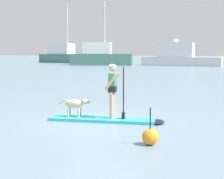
% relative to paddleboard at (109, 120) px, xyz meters
% --- Properties ---
extents(ground_plane, '(400.00, 400.00, 0.00)m').
position_rel_paddleboard_xyz_m(ground_plane, '(-0.23, -0.02, -0.05)').
color(ground_plane, slate).
extents(paddleboard, '(3.67, 1.10, 0.10)m').
position_rel_paddleboard_xyz_m(paddleboard, '(0.00, 0.00, 0.00)').
color(paddleboard, '#33B2BF').
rests_on(paddleboard, ground_plane).
extents(person_paddler, '(0.63, 0.51, 1.70)m').
position_rel_paddleboard_xyz_m(person_paddler, '(0.11, 0.01, 1.04)').
color(person_paddler, tan).
rests_on(person_paddler, paddleboard).
extents(dog, '(1.07, 0.28, 0.60)m').
position_rel_paddleboard_xyz_m(dog, '(-1.11, -0.12, 0.46)').
color(dog, '#CCB78C').
rests_on(dog, paddleboard).
extents(moored_boat_far_starboard, '(11.97, 6.11, 12.07)m').
position_rel_paddleboard_xyz_m(moored_boat_far_starboard, '(-27.66, 53.80, 1.45)').
color(moored_boat_far_starboard, '#3F7266').
rests_on(moored_boat_far_starboard, ground_plane).
extents(moored_boat_center, '(10.74, 5.38, 10.58)m').
position_rel_paddleboard_xyz_m(moored_boat_center, '(-16.15, 44.05, 1.41)').
color(moored_boat_center, '#3F7266').
rests_on(moored_boat_center, ground_plane).
extents(moored_boat_port, '(12.84, 4.09, 4.31)m').
position_rel_paddleboard_xyz_m(moored_boat_port, '(-3.15, 45.39, 1.31)').
color(moored_boat_port, silver).
rests_on(moored_boat_port, ground_plane).
extents(marker_buoy, '(0.39, 0.39, 0.89)m').
position_rel_paddleboard_xyz_m(marker_buoy, '(1.77, -2.30, 0.15)').
color(marker_buoy, orange).
rests_on(marker_buoy, ground_plane).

